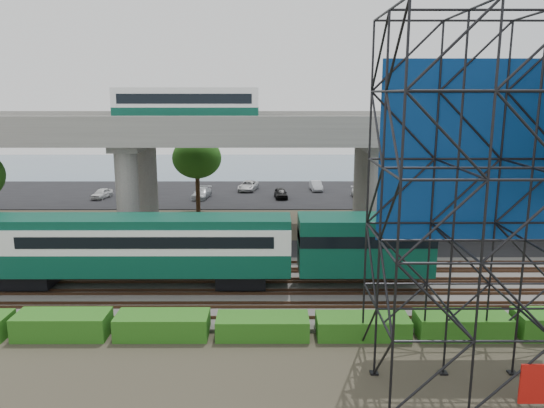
{
  "coord_description": "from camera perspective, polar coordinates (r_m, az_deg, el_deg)",
  "views": [
    {
      "loc": [
        1.4,
        -28.97,
        11.91
      ],
      "look_at": [
        1.5,
        6.0,
        4.61
      ],
      "focal_mm": 35.0,
      "sensor_mm": 36.0,
      "label": 1
    }
  ],
  "objects": [
    {
      "name": "scaffold_tower",
      "position": [
        23.26,
        22.6,
        -0.12
      ],
      "size": [
        9.36,
        6.36,
        15.0
      ],
      "color": "black",
      "rests_on": "ground"
    },
    {
      "name": "hedge_strip",
      "position": [
        27.16,
        -1.0,
        -12.91
      ],
      "size": [
        34.6,
        1.8,
        1.2
      ],
      "color": "#225E15",
      "rests_on": "ground"
    },
    {
      "name": "overpass",
      "position": [
        45.16,
        -2.48,
        7.09
      ],
      "size": [
        80.0,
        12.0,
        12.4
      ],
      "color": "#9E9B93",
      "rests_on": "ground"
    },
    {
      "name": "harbor_water",
      "position": [
        85.81,
        -1.09,
        3.83
      ],
      "size": [
        140.0,
        40.0,
        0.03
      ],
      "primitive_type": "cube",
      "color": "slate",
      "rests_on": "ground"
    },
    {
      "name": "ballast_bed",
      "position": [
        33.18,
        -2.6,
        -9.07
      ],
      "size": [
        90.0,
        12.0,
        0.2
      ],
      "primitive_type": "cube",
      "color": "slate",
      "rests_on": "ground"
    },
    {
      "name": "parking_lot",
      "position": [
        64.1,
        -1.41,
        1.12
      ],
      "size": [
        90.0,
        18.0,
        0.08
      ],
      "primitive_type": "cube",
      "color": "black",
      "rests_on": "ground"
    },
    {
      "name": "trees",
      "position": [
        45.98,
        -7.76,
        3.76
      ],
      "size": [
        40.94,
        16.94,
        7.69
      ],
      "color": "#382314",
      "rests_on": "ground"
    },
    {
      "name": "commuter_train",
      "position": [
        32.85,
        -11.03,
        -4.38
      ],
      "size": [
        29.3,
        3.06,
        4.3
      ],
      "color": "black",
      "rests_on": "rail_tracks"
    },
    {
      "name": "suv",
      "position": [
        43.52,
        -22.95,
        -3.89
      ],
      "size": [
        5.78,
        3.22,
        1.53
      ],
      "primitive_type": "imported",
      "rotation": [
        0.0,
        0.0,
        1.44
      ],
      "color": "black",
      "rests_on": "service_road"
    },
    {
      "name": "ground",
      "position": [
        31.36,
        -2.76,
        -10.54
      ],
      "size": [
        140.0,
        140.0,
        0.0
      ],
      "primitive_type": "plane",
      "color": "#474233",
      "rests_on": "ground"
    },
    {
      "name": "rail_tracks",
      "position": [
        33.11,
        -2.61,
        -8.78
      ],
      "size": [
        90.0,
        9.52,
        0.16
      ],
      "color": "#472D1E",
      "rests_on": "ballast_bed"
    },
    {
      "name": "service_road",
      "position": [
        41.24,
        -2.11,
        -4.94
      ],
      "size": [
        90.0,
        5.0,
        0.08
      ],
      "primitive_type": "cube",
      "color": "black",
      "rests_on": "ground"
    },
    {
      "name": "parked_cars",
      "position": [
        63.79,
        -0.47,
        1.65
      ],
      "size": [
        37.02,
        9.42,
        1.28
      ],
      "color": "silver",
      "rests_on": "parking_lot"
    }
  ]
}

